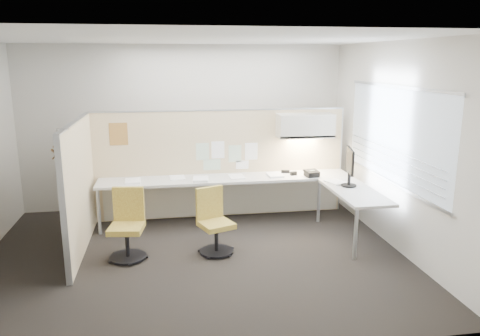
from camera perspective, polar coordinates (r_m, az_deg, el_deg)
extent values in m
cube|color=black|center=(6.38, -5.46, -10.61)|extent=(5.50, 4.50, 0.01)
cube|color=white|center=(5.84, -6.08, 15.51)|extent=(5.50, 4.50, 0.01)
cube|color=beige|center=(8.17, -6.80, 4.92)|extent=(5.50, 0.02, 2.80)
cube|color=beige|center=(3.78, -3.50, -4.76)|extent=(5.50, 0.02, 2.80)
cube|color=beige|center=(6.70, 18.43, 2.53)|extent=(0.02, 4.50, 2.80)
cube|color=#929FAA|center=(6.67, 18.33, 3.79)|extent=(0.01, 2.80, 1.30)
cube|color=beige|center=(7.67, -2.35, 0.47)|extent=(4.10, 0.06, 1.75)
cube|color=beige|center=(6.65, -18.96, -2.25)|extent=(0.06, 2.20, 1.75)
cube|color=beige|center=(7.40, -1.64, -1.31)|extent=(4.00, 0.60, 0.04)
cube|color=beige|center=(6.87, 13.78, -2.83)|extent=(0.60, 1.47, 0.04)
cube|color=beige|center=(7.75, -1.89, -3.43)|extent=(3.90, 0.02, 0.64)
cylinder|color=#A5A8AA|center=(7.26, -16.83, -5.16)|extent=(0.05, 0.05, 0.69)
cylinder|color=#A5A8AA|center=(6.29, 13.92, -7.84)|extent=(0.05, 0.05, 0.69)
cylinder|color=#A5A8AA|center=(7.59, 9.58, -3.99)|extent=(0.05, 0.05, 0.69)
cube|color=beige|center=(7.63, 7.95, 5.15)|extent=(0.90, 0.36, 0.38)
cube|color=#FFEABF|center=(7.66, 7.90, 3.59)|extent=(0.60, 0.06, 0.02)
cube|color=#8CBF8C|center=(7.56, -4.59, 2.00)|extent=(0.21, 0.00, 0.28)
cube|color=white|center=(7.58, -2.71, 2.21)|extent=(0.21, 0.00, 0.28)
cube|color=#8CBF8C|center=(7.63, -0.62, 1.76)|extent=(0.21, 0.00, 0.28)
cube|color=white|center=(7.67, 1.38, 2.05)|extent=(0.21, 0.00, 0.28)
cube|color=#8CBF8C|center=(7.62, -3.44, 0.41)|extent=(0.28, 0.00, 0.18)
cube|color=white|center=(7.69, 0.27, 0.40)|extent=(0.21, 0.00, 0.14)
cube|color=orange|center=(7.51, -14.59, 4.02)|extent=(0.28, 0.00, 0.35)
cylinder|color=black|center=(6.41, -13.49, -10.49)|extent=(0.48, 0.48, 0.03)
cylinder|color=black|center=(6.34, -13.58, -8.95)|extent=(0.06, 0.06, 0.37)
cube|color=#D5C74F|center=(6.26, -13.68, -7.15)|extent=(0.48, 0.48, 0.07)
cube|color=#D5C74F|center=(6.37, -13.42, -4.26)|extent=(0.41, 0.12, 0.46)
cylinder|color=black|center=(6.42, -2.88, -10.09)|extent=(0.46, 0.46, 0.03)
cylinder|color=black|center=(6.35, -2.90, -8.63)|extent=(0.05, 0.05, 0.35)
cube|color=#D5C74F|center=(6.28, -2.92, -6.91)|extent=(0.52, 0.52, 0.07)
cube|color=#D5C74F|center=(6.36, -3.75, -4.23)|extent=(0.38, 0.19, 0.44)
cylinder|color=black|center=(7.05, 13.11, -2.07)|extent=(0.22, 0.22, 0.02)
cylinder|color=black|center=(7.03, 13.15, -1.33)|extent=(0.04, 0.04, 0.20)
cube|color=black|center=(6.97, 13.27, 0.88)|extent=(0.16, 0.53, 0.36)
cube|color=black|center=(6.97, 13.27, 0.88)|extent=(0.12, 0.48, 0.31)
cube|color=black|center=(7.52, 8.75, -0.68)|extent=(0.23, 0.22, 0.12)
cylinder|color=black|center=(7.50, 8.05, -0.41)|extent=(0.07, 0.17, 0.04)
cube|color=black|center=(7.71, 5.56, -0.43)|extent=(0.15, 0.08, 0.05)
cube|color=black|center=(7.57, 6.54, -0.66)|extent=(0.11, 0.08, 0.06)
cube|color=silver|center=(5.75, -20.81, 4.46)|extent=(0.14, 0.02, 0.02)
cylinder|color=silver|center=(5.77, -21.43, 3.59)|extent=(0.02, 0.02, 0.14)
cube|color=#AD7F4C|center=(5.80, -21.32, 2.33)|extent=(0.02, 0.41, 0.12)
cube|color=#AD7F4C|center=(5.84, -21.52, 1.98)|extent=(0.02, 0.41, 0.12)
cube|color=#A9A7B2|center=(5.88, -21.03, -3.44)|extent=(0.01, 0.07, 1.02)
cube|color=white|center=(7.30, -12.93, -1.57)|extent=(0.24, 0.31, 0.03)
cube|color=white|center=(7.41, -7.67, -1.17)|extent=(0.24, 0.31, 0.02)
cube|color=white|center=(7.23, -4.83, -1.38)|extent=(0.26, 0.32, 0.04)
cube|color=white|center=(7.40, -0.41, -1.07)|extent=(0.24, 0.31, 0.02)
cube|color=white|center=(7.50, 4.28, -0.86)|extent=(0.24, 0.31, 0.03)
cube|color=white|center=(7.22, 11.60, -1.69)|extent=(0.32, 0.36, 0.02)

